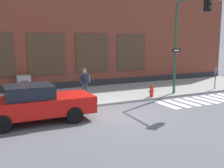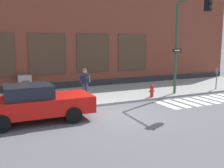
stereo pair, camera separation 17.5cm
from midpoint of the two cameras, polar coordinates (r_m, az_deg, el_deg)
The scene contains 10 objects.
ground_plane at distance 11.91m, azimuth 1.54°, elevation -6.50°, with size 160.00×160.00×0.00m, color #56565B.
sidewalk at distance 15.71m, azimuth -5.60°, elevation -2.48°, with size 28.00×5.28×0.11m.
building_backdrop at distance 19.81m, azimuth -10.44°, elevation 9.56°, with size 28.00×4.06×6.81m.
crosswalk at distance 15.53m, azimuth 20.08°, elevation -3.32°, with size 5.78×1.90×0.01m.
red_car at distance 11.03m, azimuth -16.23°, elevation -4.01°, with size 4.63×2.04×1.53m.
busker at distance 14.82m, azimuth -5.61°, elevation 0.63°, with size 0.72×0.65×1.62m.
traffic_light at distance 15.39m, azimuth 16.51°, elevation 11.25°, with size 0.60×2.80×5.50m.
parking_meter at distance 18.66m, azimuth 22.09°, elevation 1.85°, with size 0.13×0.11×1.44m.
utility_box at distance 16.98m, azimuth -18.16°, elevation 0.03°, with size 0.79×0.55×1.08m.
fire_hydrant at distance 15.09m, azimuth 9.00°, elevation -1.49°, with size 0.38×0.20×0.70m.
Camera 2 is at (-5.17, -10.23, 3.22)m, focal length 42.00 mm.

